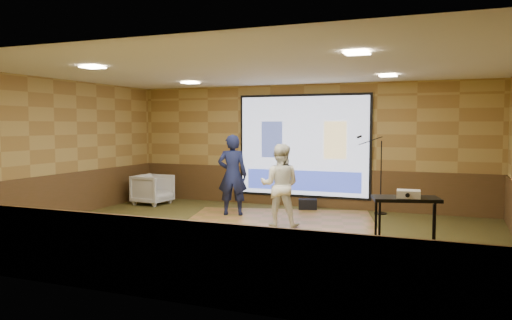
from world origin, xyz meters
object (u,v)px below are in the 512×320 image
at_px(player_right, 280,185).
at_px(av_table, 405,217).
at_px(projector, 409,194).
at_px(projector_screen, 303,147).
at_px(dance_floor, 280,221).
at_px(duffel_bag, 308,205).
at_px(banquet_chair, 153,189).
at_px(player_left, 232,175).
at_px(mic_stand, 378,192).

bearing_deg(player_right, av_table, 135.01).
bearing_deg(projector, projector_screen, 118.31).
relative_size(dance_floor, player_right, 2.38).
bearing_deg(projector, duffel_bag, 118.71).
distance_m(player_right, projector, 3.13).
distance_m(banquet_chair, duffel_bag, 3.95).
bearing_deg(projector_screen, dance_floor, -86.81).
xyz_separation_m(player_left, projector, (3.94, -2.59, 0.11)).
height_order(player_left, projector, player_left).
height_order(av_table, projector, projector).
height_order(banquet_chair, duffel_bag, banquet_chair).
bearing_deg(projector_screen, banquet_chair, -163.95).
xyz_separation_m(projector, duffel_bag, (-2.60, 3.93, -0.90)).
distance_m(projector, banquet_chair, 7.34).
xyz_separation_m(player_right, duffel_bag, (-0.04, 2.14, -0.70)).
relative_size(player_right, av_table, 1.66).
bearing_deg(projector_screen, duffel_bag, -60.48).
bearing_deg(duffel_bag, player_left, -134.97).
bearing_deg(duffel_bag, banquet_chair, -171.36).
xyz_separation_m(av_table, banquet_chair, (-6.46, 3.29, -0.31)).
bearing_deg(player_left, player_right, 133.21).
height_order(projector_screen, dance_floor, projector_screen).
bearing_deg(projector, player_left, 141.85).
relative_size(projector, duffel_bag, 0.76).
bearing_deg(player_right, dance_floor, -81.57).
bearing_deg(duffel_bag, dance_floor, -95.21).
bearing_deg(banquet_chair, player_right, -106.10).
distance_m(projector, duffel_bag, 4.80).
bearing_deg(banquet_chair, mic_stand, -76.93).
bearing_deg(projector, av_table, 124.69).
bearing_deg(player_left, projector, 129.94).
height_order(dance_floor, duffel_bag, duffel_bag).
height_order(player_left, av_table, player_left).
bearing_deg(duffel_bag, av_table, -56.59).
bearing_deg(dance_floor, av_table, -40.40).
relative_size(projector_screen, projector, 10.25).
height_order(mic_stand, duffel_bag, mic_stand).
relative_size(player_right, mic_stand, 0.91).
bearing_deg(av_table, mic_stand, 103.34).
bearing_deg(dance_floor, banquet_chair, 165.26).
bearing_deg(mic_stand, dance_floor, -113.82).
bearing_deg(player_left, projector_screen, -137.71).
height_order(projector_screen, duffel_bag, projector_screen).
xyz_separation_m(mic_stand, duffel_bag, (-1.60, -0.16, -0.36)).
distance_m(dance_floor, projector, 3.75).
height_order(dance_floor, mic_stand, mic_stand).
distance_m(projector_screen, projector, 5.26).
xyz_separation_m(av_table, mic_stand, (-0.96, 4.04, -0.19)).
bearing_deg(mic_stand, av_table, -55.35).
height_order(av_table, banquet_chair, av_table).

